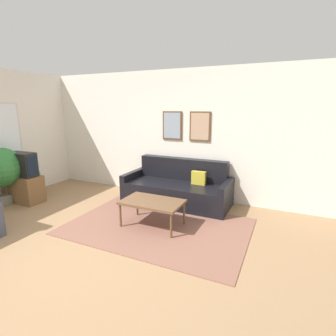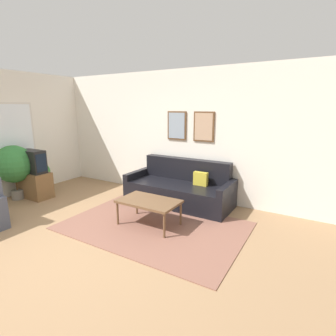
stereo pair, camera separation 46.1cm
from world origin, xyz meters
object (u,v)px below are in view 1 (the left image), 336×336
(tv, at_px, (22,164))
(coffee_table, at_px, (152,203))
(couch, at_px, (178,189))
(potted_plant_tall, at_px, (2,168))

(tv, bearing_deg, coffee_table, 2.14)
(couch, bearing_deg, potted_plant_tall, -153.42)
(coffee_table, distance_m, potted_plant_tall, 3.22)
(couch, xyz_separation_m, tv, (-2.90, -1.29, 0.50))
(tv, distance_m, potted_plant_tall, 0.36)
(potted_plant_tall, bearing_deg, couch, 26.58)
(tv, height_order, potted_plant_tall, potted_plant_tall)
(tv, relative_size, potted_plant_tall, 0.54)
(couch, bearing_deg, coffee_table, -87.63)
(couch, height_order, tv, tv)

